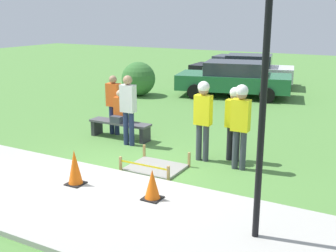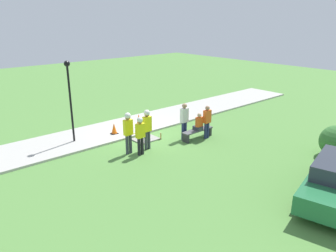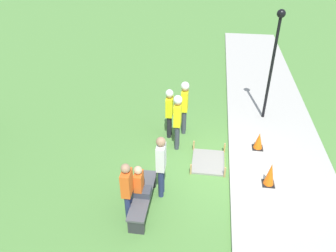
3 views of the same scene
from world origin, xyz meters
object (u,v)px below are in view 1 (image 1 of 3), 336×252
object	(u,v)px
park_bench	(120,126)
lamppost_near	(265,70)
parked_car_white	(249,70)
traffic_cone_far_patch	(152,185)
bystander_in_orange_shirt	(114,101)
worker_trainee	(234,117)
bystander_in_gray_shirt	(128,106)
parked_car_green	(234,79)
worker_assistant	(241,118)
parked_car_black	(239,69)
person_seated_on_bench	(120,109)
worker_supervisor	(203,113)
traffic_cone_near_patch	(75,167)

from	to	relation	value
park_bench	lamppost_near	xyz separation A→B (m)	(5.04, -3.58, 2.33)
park_bench	parked_car_white	xyz separation A→B (m)	(0.44, 9.98, 0.44)
traffic_cone_far_patch	bystander_in_orange_shirt	size ratio (longest dim) A/B	0.34
worker_trainee	park_bench	bearing A→B (deg)	176.20
bystander_in_gray_shirt	lamppost_near	world-z (taller)	lamppost_near
worker_trainee	parked_car_white	world-z (taller)	worker_trainee
worker_trainee	bystander_in_gray_shirt	distance (m)	2.87
park_bench	bystander_in_orange_shirt	size ratio (longest dim) A/B	1.07
traffic_cone_far_patch	parked_car_white	size ratio (longest dim) A/B	0.13
traffic_cone_far_patch	parked_car_green	size ratio (longest dim) A/B	0.12
park_bench	worker_assistant	distance (m)	3.90
parked_car_green	parked_car_black	size ratio (longest dim) A/B	1.02
worker_trainee	parked_car_white	bearing A→B (deg)	106.31
bystander_in_orange_shirt	worker_assistant	bearing A→B (deg)	-13.29
bystander_in_orange_shirt	lamppost_near	distance (m)	6.87
worker_trainee	bystander_in_gray_shirt	xyz separation A→B (m)	(-2.87, -0.17, 0.01)
person_seated_on_bench	worker_supervisor	xyz separation A→B (m)	(2.81, -0.62, 0.34)
traffic_cone_far_patch	bystander_in_gray_shirt	world-z (taller)	bystander_in_gray_shirt
bystander_in_gray_shirt	park_bench	bearing A→B (deg)	144.85
worker_supervisor	lamppost_near	world-z (taller)	lamppost_near
worker_supervisor	parked_car_green	bearing A→B (deg)	105.05
bystander_in_gray_shirt	parked_car_green	bearing A→B (deg)	89.31
worker_trainee	parked_car_green	distance (m)	8.07
traffic_cone_near_patch	parked_car_black	distance (m)	14.11
traffic_cone_near_patch	park_bench	size ratio (longest dim) A/B	0.39
park_bench	parked_car_black	xyz separation A→B (m)	(-0.27, 10.69, 0.37)
bystander_in_gray_shirt	lamppost_near	bearing A→B (deg)	-35.44
parked_car_green	worker_supervisor	bearing A→B (deg)	-87.84
park_bench	worker_supervisor	size ratio (longest dim) A/B	0.96
worker_assistant	bystander_in_gray_shirt	xyz separation A→B (m)	(-3.18, 0.31, -0.11)
person_seated_on_bench	traffic_cone_far_patch	bearing A→B (deg)	-47.44
park_bench	parked_car_black	distance (m)	10.70
person_seated_on_bench	worker_trainee	xyz separation A→B (m)	(3.45, -0.28, 0.23)
traffic_cone_near_patch	person_seated_on_bench	distance (m)	3.64
worker_supervisor	parked_car_green	distance (m)	8.21
bystander_in_gray_shirt	traffic_cone_far_patch	bearing A→B (deg)	-49.46
traffic_cone_far_patch	person_seated_on_bench	bearing A→B (deg)	132.56
park_bench	worker_assistant	world-z (taller)	worker_assistant
traffic_cone_near_patch	traffic_cone_far_patch	world-z (taller)	traffic_cone_near_patch
park_bench	lamppost_near	bearing A→B (deg)	-35.41
traffic_cone_near_patch	worker_trainee	size ratio (longest dim) A/B	0.40
lamppost_near	parked_car_white	distance (m)	14.45
worker_supervisor	worker_trainee	bearing A→B (deg)	27.93
worker_trainee	bystander_in_gray_shirt	world-z (taller)	bystander_in_gray_shirt
parked_car_green	parked_car_black	xyz separation A→B (m)	(-0.93, 3.34, -0.04)
traffic_cone_far_patch	lamppost_near	distance (m)	3.11
parked_car_black	traffic_cone_far_patch	bearing A→B (deg)	-79.57
worker_assistant	bystander_in_orange_shirt	bearing A→B (deg)	166.71
park_bench	parked_car_white	bearing A→B (deg)	87.46
park_bench	worker_assistant	xyz separation A→B (m)	(3.75, -0.70, 0.84)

